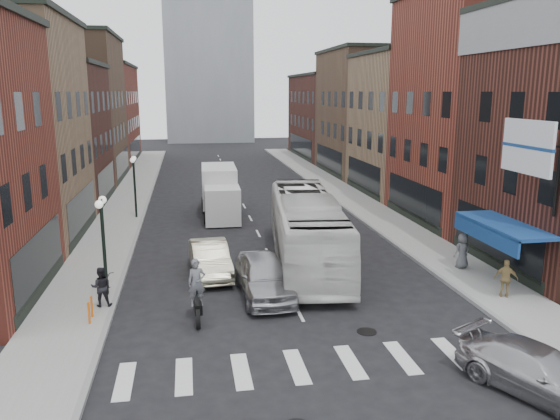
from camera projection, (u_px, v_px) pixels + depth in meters
The scene contains 28 objects.
ground at pixel (305, 324), 19.69m from camera, with size 160.00×160.00×0.00m, color black.
sidewalk_left at pixel (126, 206), 39.46m from camera, with size 3.00×74.00×0.15m, color gray.
sidewalk_right at pixel (352, 199), 42.25m from camera, with size 3.00×74.00×0.15m, color gray.
curb_left at pixel (147, 207), 39.72m from camera, with size 0.20×74.00×0.16m, color gray.
curb_right at pixel (333, 200), 42.02m from camera, with size 0.20×74.00×0.16m, color gray.
crosswalk_stripes at pixel (325, 364), 16.80m from camera, with size 12.00×2.20×0.01m, color silver.
bldg_left_mid_b at pixel (31, 135), 39.24m from camera, with size 10.30×10.20×10.30m.
bldg_left_far_a at pixel (63, 109), 49.51m from camera, with size 10.30×12.20×13.30m.
bldg_left_far_b at pixel (89, 114), 63.21m from camera, with size 10.30×16.20×11.30m.
bldg_right_mid_a at pixel (493, 109), 34.11m from camera, with size 10.30×10.20×14.30m.
bldg_right_mid_b at pixel (424, 124), 44.06m from camera, with size 10.30×10.20×11.30m.
bldg_right_far_a at pixel (378, 112), 54.54m from camera, with size 10.30×12.20×12.30m.
bldg_right_far_b at pixel (339, 116), 68.24m from camera, with size 10.30×16.20×10.30m.
awning_blue at pixel (500, 227), 23.00m from camera, with size 1.80×5.00×0.78m.
billboard_sign at pixel (529, 149), 20.27m from camera, with size 1.52×3.00×3.70m.
streetlamp_near at pixel (103, 228), 21.70m from camera, with size 0.32×1.22×4.11m.
streetlamp_far at pixel (134, 175), 35.18m from camera, with size 0.32×1.22×4.11m.
bike_rack at pixel (90, 310), 19.57m from camera, with size 0.08×0.68×0.80m.
box_truck at pixel (220, 192), 36.47m from camera, with size 2.40×7.47×3.23m.
motorcycle_rider at pixel (197, 292), 19.81m from camera, with size 0.66×2.29×2.33m.
transit_bus at pixel (306, 229), 26.27m from camera, with size 2.87×12.28×3.42m, color silver.
sedan_left_near at pixel (264, 276), 22.22m from camera, with size 2.03×5.04×1.72m, color #ABAAAF.
sedan_left_far at pixel (210, 259), 24.79m from camera, with size 1.62×4.63×1.53m, color beige.
curb_car at pixel (538, 372), 15.01m from camera, with size 1.87×4.61×1.34m, color #B0AFB4.
parked_bicycle at pixel (105, 280), 22.54m from camera, with size 0.58×1.67×0.88m, color black.
ped_left_solo at pixel (101, 287), 20.81m from camera, with size 0.75×0.43×1.55m, color black.
ped_right_b at pixel (506, 278), 21.73m from camera, with size 0.90×0.45×1.54m, color #99804E.
ped_right_c at pixel (462, 251), 25.33m from camera, with size 0.80×0.52×1.65m, color #55575C.
Camera 1 is at (-3.97, -17.94, 8.23)m, focal length 35.00 mm.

